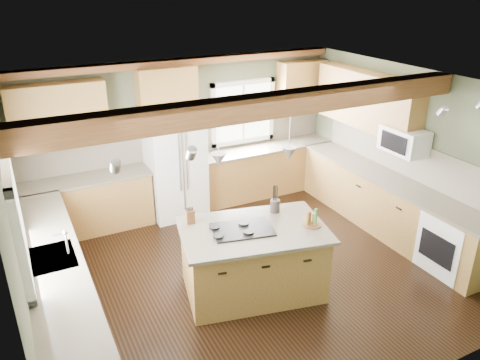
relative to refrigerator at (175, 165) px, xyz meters
name	(u,v)px	position (x,y,z in m)	size (l,w,h in m)	color
floor	(250,270)	(0.30, -2.12, -0.90)	(5.60, 5.60, 0.00)	black
ceiling	(252,87)	(0.30, -2.12, 1.70)	(5.60, 5.60, 0.00)	silver
wall_back	(183,134)	(0.30, 0.38, 0.40)	(5.60, 5.60, 0.00)	#3F4833
wall_left	(16,236)	(-2.50, -2.12, 0.40)	(5.00, 5.00, 0.00)	#3F4833
wall_right	(410,153)	(3.10, -2.12, 0.40)	(5.00, 5.00, 0.00)	#3F4833
ceiling_beam	(269,105)	(0.30, -2.53, 1.57)	(5.55, 0.26, 0.26)	#4F2A16
soffit_trim	(182,62)	(0.30, 0.28, 1.64)	(5.55, 0.20, 0.10)	#4F2A16
backsplash_back	(184,139)	(0.30, 0.36, 0.31)	(5.58, 0.03, 0.58)	brown
backsplash_right	(406,157)	(3.08, -2.07, 0.31)	(0.03, 3.70, 0.58)	brown
base_cab_back_left	(87,206)	(-1.49, 0.08, -0.46)	(2.02, 0.60, 0.88)	brown
counter_back_left	(83,179)	(-1.49, 0.08, 0.00)	(2.06, 0.64, 0.04)	#4C4638
base_cab_back_right	(265,171)	(1.79, 0.08, -0.46)	(2.62, 0.60, 0.88)	brown
counter_back_right	(266,148)	(1.79, 0.08, 0.00)	(2.66, 0.64, 0.04)	#4C4638
base_cab_left	(58,292)	(-2.20, -2.07, -0.46)	(0.60, 3.70, 0.88)	brown
counter_left	(52,259)	(-2.20, -2.07, 0.00)	(0.64, 3.74, 0.04)	#4C4638
base_cab_right	(386,205)	(2.80, -2.07, -0.46)	(0.60, 3.70, 0.88)	brown
counter_right	(390,179)	(2.80, -2.07, 0.00)	(0.64, 3.74, 0.04)	#4C4638
upper_cab_back_left	(58,114)	(-1.69, 0.21, 1.05)	(1.40, 0.35, 0.90)	brown
upper_cab_over_fridge	(167,89)	(0.00, 0.21, 1.25)	(0.96, 0.35, 0.70)	brown
upper_cab_right	(367,100)	(2.92, -1.22, 1.05)	(0.35, 2.20, 0.90)	brown
upper_cab_back_corner	(301,86)	(2.60, 0.21, 1.05)	(0.90, 0.35, 0.90)	brown
window_left	(14,212)	(-2.48, -2.07, 0.65)	(0.04, 1.60, 1.05)	white
window_back	(242,112)	(1.45, 0.36, 0.65)	(1.10, 0.04, 1.00)	white
sink	(52,258)	(-2.20, -2.07, 0.01)	(0.50, 0.65, 0.03)	#262628
faucet	(67,243)	(-2.02, -2.07, 0.15)	(0.02, 0.02, 0.28)	#B2B2B7
oven	(452,244)	(2.79, -3.37, -0.47)	(0.60, 0.72, 0.84)	white
microwave	(404,140)	(2.88, -2.17, 0.65)	(0.40, 0.70, 0.38)	white
pendant_left	(219,160)	(-0.29, -2.44, 0.98)	(0.18, 0.18, 0.16)	#B2B2B7
pendant_right	(289,153)	(0.54, -2.62, 0.98)	(0.18, 0.18, 0.16)	#B2B2B7
refrigerator	(175,165)	(0.00, 0.00, 0.00)	(0.90, 0.74, 1.80)	white
island	(253,261)	(0.13, -2.53, -0.46)	(1.70, 1.04, 0.88)	olive
island_top	(253,230)	(0.13, -2.53, 0.00)	(1.82, 1.16, 0.04)	#4C4638
cooktop	(242,229)	(-0.01, -2.50, 0.03)	(0.74, 0.49, 0.02)	black
knife_block	(190,217)	(-0.52, -2.03, 0.11)	(0.11, 0.08, 0.18)	brown
utensil_crock	(275,206)	(0.60, -2.25, 0.11)	(0.13, 0.13, 0.17)	#403733
bottle_tray	(312,218)	(0.83, -2.78, 0.13)	(0.24, 0.24, 0.22)	#58301A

